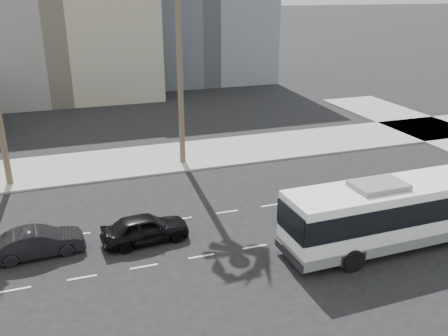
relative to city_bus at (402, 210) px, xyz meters
name	(u,v)px	position (x,y,z in m)	size (l,w,h in m)	color
ground	(304,238)	(-4.54, 2.15, -2.01)	(700.00, 700.00, 0.00)	black
sidewalk_north	(218,152)	(-4.54, 17.65, -1.94)	(120.00, 7.00, 0.15)	gray
midrise_beige_west	(53,23)	(-16.54, 47.15, 6.99)	(24.00, 18.00, 18.00)	gray
city_bus	(402,210)	(0.00, 0.00, 0.00)	(13.37, 3.27, 3.83)	white
car_a	(145,228)	(-12.99, 4.65, -1.20)	(4.75, 1.91, 1.62)	black
car_b	(38,242)	(-18.49, 5.04, -1.26)	(4.56, 1.59, 1.50)	black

